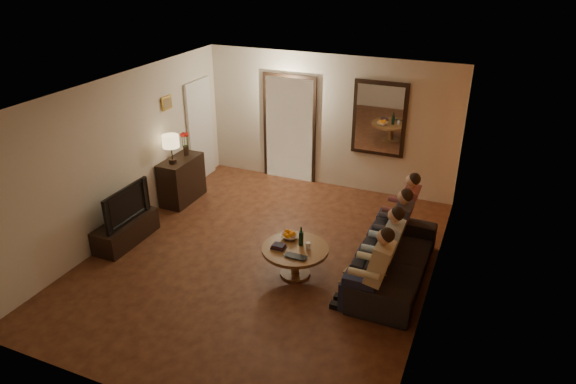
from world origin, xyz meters
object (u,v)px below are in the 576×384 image
at_px(dresser, 182,180).
at_px(dog, 362,276).
at_px(person_b, 385,251).
at_px(tv_stand, 126,231).
at_px(coffee_table, 295,261).
at_px(person_c, 394,231).
at_px(person_d, 403,213).
at_px(table_lamp, 171,149).
at_px(bowl, 290,236).
at_px(laptop, 294,258).
at_px(tv, 122,204).
at_px(wine_bottle, 301,236).
at_px(sofa, 395,259).
at_px(person_a, 374,275).

bearing_deg(dresser, dog, -21.05).
height_order(person_b, dog, person_b).
distance_m(tv_stand, coffee_table, 2.89).
distance_m(person_c, person_d, 0.60).
xyz_separation_m(table_lamp, person_d, (4.13, 0.14, -0.51)).
height_order(dog, bowl, dog).
relative_size(bowl, laptop, 0.79).
relative_size(person_c, dog, 2.14).
bearing_deg(tv, person_c, -76.75).
relative_size(dresser, bowl, 3.64).
bearing_deg(person_b, dog, -137.53).
xyz_separation_m(coffee_table, bowl, (-0.18, 0.22, 0.26)).
height_order(tv_stand, tv, tv).
xyz_separation_m(dresser, wine_bottle, (2.93, -1.34, 0.19)).
distance_m(wine_bottle, laptop, 0.41).
distance_m(coffee_table, bowl, 0.38).
bearing_deg(tv, person_d, -69.16).
relative_size(sofa, person_a, 1.83).
bearing_deg(coffee_table, tv, -175.83).
bearing_deg(wine_bottle, person_a, -24.01).
xyz_separation_m(table_lamp, tv_stand, (0.00, -1.43, -0.91)).
distance_m(tv, bowl, 2.74).
height_order(sofa, person_a, person_a).
bearing_deg(dog, dresser, 170.31).
relative_size(sofa, bowl, 8.48).
bearing_deg(laptop, sofa, 32.24).
bearing_deg(wine_bottle, person_b, 3.02).
relative_size(tv_stand, wine_bottle, 3.77).
xyz_separation_m(dog, bowl, (-1.19, 0.28, 0.20)).
height_order(person_d, wine_bottle, person_d).
relative_size(tv, wine_bottle, 3.30).
bearing_deg(tv_stand, laptop, -1.34).
xyz_separation_m(sofa, person_d, (-0.10, 0.90, 0.28)).
distance_m(dog, wine_bottle, 1.03).
distance_m(dresser, wine_bottle, 3.23).
bearing_deg(person_d, table_lamp, -178.01).
relative_size(dresser, person_b, 0.79).
bearing_deg(person_a, dresser, 155.60).
height_order(table_lamp, person_a, table_lamp).
height_order(sofa, bowl, sofa).
bearing_deg(tv_stand, table_lamp, 90.00).
relative_size(table_lamp, bowl, 2.08).
bearing_deg(dresser, person_a, -24.40).
bearing_deg(dresser, person_c, -9.29).
bearing_deg(person_b, sofa, 71.57).
bearing_deg(tv_stand, dog, 2.23).
bearing_deg(person_a, person_b, 90.00).
xyz_separation_m(sofa, laptop, (-1.25, -0.74, 0.14)).
xyz_separation_m(dog, wine_bottle, (-0.96, 0.16, 0.32)).
bearing_deg(coffee_table, person_a, -19.19).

